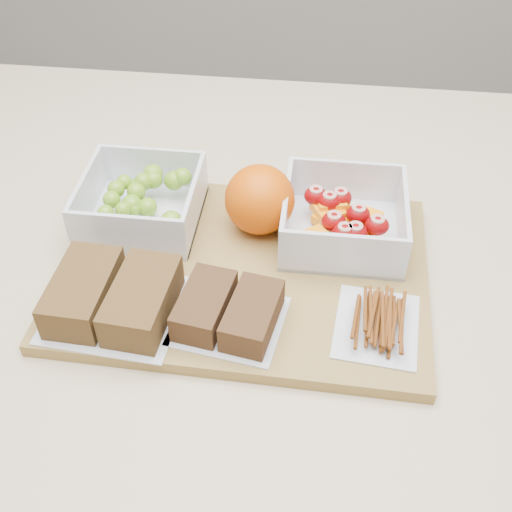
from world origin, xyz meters
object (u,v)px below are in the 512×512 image
Objects in this scene: fruit_container at (343,221)px; sandwich_bag_center at (228,311)px; orange at (260,199)px; cutting_board at (244,271)px; pretzel_bag at (378,320)px; grape_container at (144,202)px; sandwich_bag_left at (113,297)px.

fruit_container reaches higher than sandwich_bag_center.
sandwich_bag_center is at bearing -95.21° from orange.
cutting_board is 0.09m from orange.
pretzel_bag is at bearing -73.99° from fruit_container.
fruit_container is at bearing 106.01° from pretzel_bag.
grape_container is (-0.13, 0.07, 0.03)m from cutting_board.
cutting_board is 3.00× the size of grape_container.
sandwich_bag_center is at bearing -126.94° from fruit_container.
fruit_container reaches higher than pretzel_bag.
grape_container is at bearing 153.30° from cutting_board.
fruit_container is at bearing 32.32° from cutting_board.
grape_container is at bearing 129.26° from sandwich_bag_center.
sandwich_bag_left is (-0.13, -0.08, 0.03)m from cutting_board.
fruit_container is at bearing 32.33° from sandwich_bag_left.
fruit_container is 1.70× the size of orange.
grape_container is 1.25× the size of pretzel_bag.
fruit_container reaches higher than cutting_board.
sandwich_bag_left reaches higher than sandwich_bag_center.
fruit_container is 0.28m from sandwich_bag_left.
orange is 0.75× the size of pretzel_bag.
sandwich_bag_left is (-0.24, -0.15, -0.00)m from fruit_container.
orange is (-0.10, 0.01, 0.02)m from fruit_container.
fruit_container is at bearing -1.04° from grape_container.
fruit_container is 0.10m from orange.
cutting_board is 4.97× the size of orange.
fruit_container reaches higher than grape_container.
sandwich_bag_left is 0.28m from pretzel_bag.
orange is 0.21m from pretzel_bag.
pretzel_bag is at bearing -46.07° from orange.
cutting_board is 3.32× the size of sandwich_bag_center.
sandwich_bag_center is at bearing -0.84° from sandwich_bag_left.
orange is at bearing 0.36° from grape_container.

